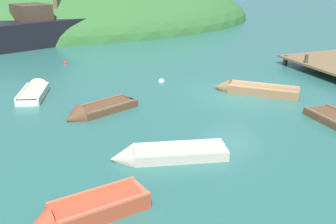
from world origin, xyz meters
TOP-DOWN VIEW (x-y plane):
  - ground_plane at (0.00, 0.00)m, footprint 120.00×120.00m
  - shore_hill at (-3.21, 28.21)m, footprint 38.67×27.83m
  - sailing_ship at (-3.91, 17.34)m, footprint 17.13×8.45m
  - rowboat_outer_left at (-8.01, -6.96)m, footprint 3.05×1.45m
  - rowboat_center at (-5.22, -4.71)m, footprint 3.71×1.73m
  - rowboat_outer_right at (-8.44, 3.51)m, footprint 1.77×3.27m
  - rowboat_near_dock at (0.96, 0.02)m, footprint 3.48×3.31m
  - rowboat_portside at (-6.36, -0.05)m, footprint 3.29×2.17m
  - buoy_white at (-2.29, 3.37)m, footprint 0.32×0.32m
  - buoy_red at (-6.36, 9.09)m, footprint 0.30×0.30m

SIDE VIEW (x-z plane):
  - ground_plane at x=0.00m, z-range 0.00..0.00m
  - shore_hill at x=-3.21m, z-range -4.77..4.77m
  - buoy_white at x=-2.29m, z-range -0.16..0.16m
  - buoy_red at x=-6.36m, z-range -0.15..0.15m
  - rowboat_portside at x=-6.36m, z-range -0.41..0.57m
  - rowboat_outer_right at x=-8.44m, z-range -0.39..0.57m
  - rowboat_center at x=-5.22m, z-range -0.35..0.55m
  - rowboat_near_dock at x=0.96m, z-range -0.30..0.56m
  - rowboat_outer_left at x=-8.01m, z-range -0.29..0.58m
  - sailing_ship at x=-3.91m, z-range -4.80..6.15m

